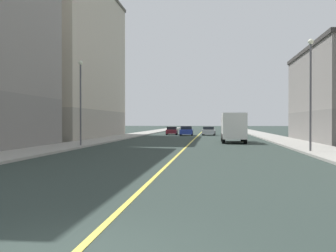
% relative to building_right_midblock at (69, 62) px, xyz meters
% --- Properties ---
extents(sidewalk_left, '(3.67, 168.00, 0.15)m').
position_rel_building_right_midblock_xyz_m(sidewalk_left, '(26.34, 3.74, -9.88)').
color(sidewalk_left, '#9E9B93').
rests_on(sidewalk_left, ground).
extents(sidewalk_right, '(3.67, 168.00, 0.15)m').
position_rel_building_right_midblock_xyz_m(sidewalk_right, '(6.61, 3.74, -9.88)').
color(sidewalk_right, '#9E9B93').
rests_on(sidewalk_right, ground).
extents(lane_center_stripe, '(0.16, 154.00, 0.01)m').
position_rel_building_right_midblock_xyz_m(lane_center_stripe, '(16.48, 3.74, -9.95)').
color(lane_center_stripe, '#E5D14C').
rests_on(lane_center_stripe, ground).
extents(building_right_midblock, '(9.85, 24.75, 19.90)m').
position_rel_building_right_midblock_xyz_m(building_right_midblock, '(0.00, 0.00, 0.00)').
color(building_right_midblock, '#9D9688').
rests_on(building_right_midblock, ground).
extents(street_lamp_left_near, '(0.36, 0.36, 7.42)m').
position_rel_building_right_midblock_xyz_m(street_lamp_left_near, '(25.11, -23.54, -5.33)').
color(street_lamp_left_near, '#4C4C51').
rests_on(street_lamp_left_near, ground).
extents(street_lamp_right_near, '(0.36, 0.36, 6.97)m').
position_rel_building_right_midblock_xyz_m(street_lamp_right_near, '(7.85, -18.95, -5.57)').
color(street_lamp_right_near, '#4C4C51').
rests_on(street_lamp_right_near, ground).
extents(car_blue, '(2.03, 4.28, 1.43)m').
position_rel_building_right_midblock_xyz_m(car_blue, '(14.70, 10.32, -9.27)').
color(car_blue, '#23389E').
rests_on(car_blue, ground).
extents(car_silver, '(2.06, 4.04, 1.35)m').
position_rel_building_right_midblock_xyz_m(car_silver, '(18.09, 11.52, -9.29)').
color(car_silver, silver).
rests_on(car_silver, ground).
extents(car_maroon, '(1.89, 4.14, 1.30)m').
position_rel_building_right_midblock_xyz_m(car_maroon, '(12.12, 13.82, -9.32)').
color(car_maroon, maroon).
rests_on(car_maroon, ground).
extents(box_truck, '(2.35, 6.61, 2.93)m').
position_rel_building_right_midblock_xyz_m(box_truck, '(20.72, -10.49, -8.38)').
color(box_truck, beige).
rests_on(box_truck, ground).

